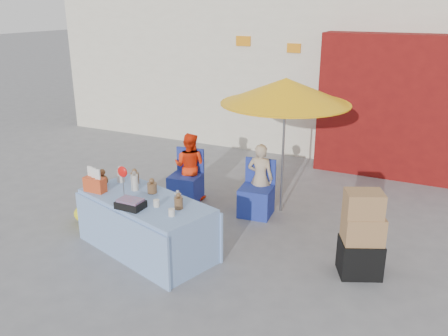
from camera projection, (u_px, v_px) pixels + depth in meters
The scene contains 10 objects.
ground at pixel (188, 249), 6.31m from camera, with size 80.00×80.00×0.00m, color slate.
backdrop at pixel (359, 3), 11.44m from camera, with size 14.00×8.00×7.80m.
market_table at pixel (146, 224), 6.18m from camera, with size 2.09×1.42×1.15m.
chair_left at pixel (186, 186), 7.79m from camera, with size 0.53×0.52×0.85m.
chair_right at pixel (256, 199), 7.28m from camera, with size 0.53×0.52×0.85m.
vendor_orange at pixel (190, 166), 7.81m from camera, with size 0.54×0.42×1.12m, color #FF330D.
vendor_beige at pixel (260, 178), 7.29m from camera, with size 0.40×0.26×1.10m, color tan.
umbrella at pixel (286, 92), 6.85m from camera, with size 1.90×1.90×2.09m.
box_stack at pixel (362, 237), 5.59m from camera, with size 0.60×0.56×1.07m.
tarp_bundle at pixel (93, 214), 7.05m from camera, with size 0.62×0.49×0.28m, color #FFF51A.
Camera 1 is at (2.89, -4.82, 3.12)m, focal length 38.00 mm.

